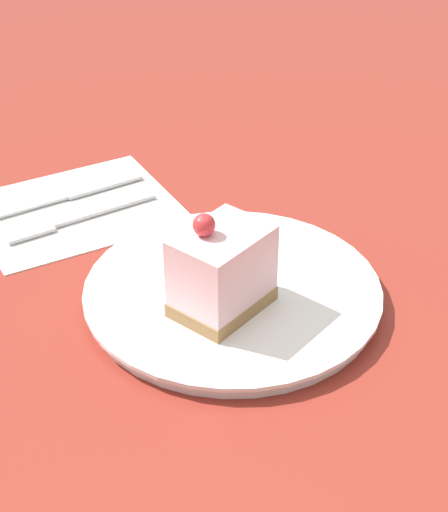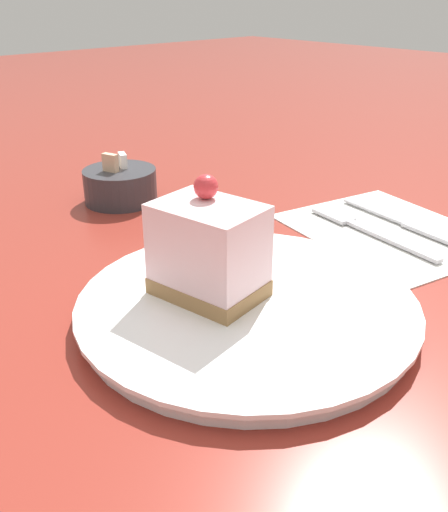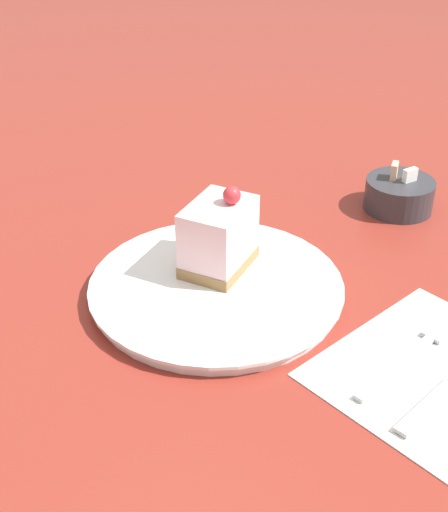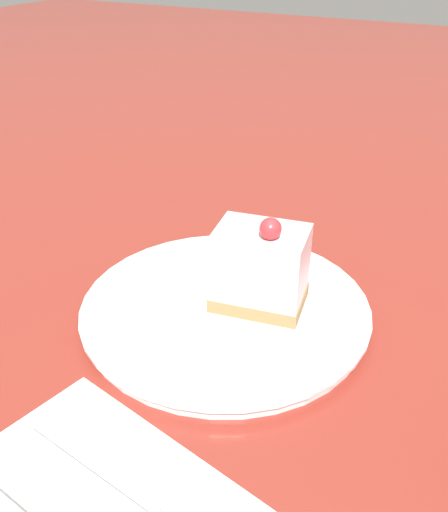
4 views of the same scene
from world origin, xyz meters
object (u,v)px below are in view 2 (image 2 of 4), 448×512
knife (418,228)px  sugar_bowl (120,185)px  cake_slice (208,250)px  plate (247,306)px  fork (362,227)px

knife → sugar_bowl: sugar_bowl is taller
cake_slice → sugar_bowl: (0.09, 0.28, -0.03)m
plate → knife: size_ratio=1.50×
fork → knife: size_ratio=0.94×
plate → cake_slice: cake_slice is taller
cake_slice → knife: 0.29m
plate → knife: plate is taller
sugar_bowl → cake_slice: bearing=-108.7°
knife → sugar_bowl: size_ratio=2.06×
plate → sugar_bowl: (0.08, 0.31, 0.01)m
knife → cake_slice: bearing=-177.5°
fork → plate: bearing=-160.6°
fork → sugar_bowl: (-0.14, 0.27, 0.02)m
cake_slice → fork: 0.25m
plate → knife: bearing=-0.5°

